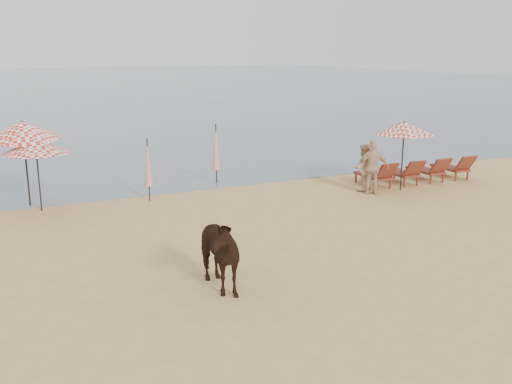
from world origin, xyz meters
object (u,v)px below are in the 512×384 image
umbrella_closed_right (216,147)px  umbrella_open_left_b (23,130)px  umbrella_open_right (404,128)px  umbrella_closed_left (148,163)px  cow (213,251)px  umbrella_open_left_a (36,146)px  lounger_cluster_right (417,170)px  beachgoer_right_b (373,168)px  beachgoer_right_a (363,168)px

umbrella_closed_right → umbrella_open_left_b: bearing=-176.8°
umbrella_open_right → umbrella_closed_left: size_ratio=1.18×
umbrella_closed_left → cow: bearing=-94.8°
umbrella_open_left_b → umbrella_closed_right: bearing=12.7°
umbrella_closed_right → cow: size_ratio=1.14×
umbrella_open_left_a → cow: 8.15m
lounger_cluster_right → beachgoer_right_b: bearing=-162.7°
umbrella_open_right → beachgoer_right_b: umbrella_open_right is taller
umbrella_closed_left → umbrella_open_right: bearing=-15.4°
lounger_cluster_right → umbrella_open_left_b: 13.46m
umbrella_open_left_a → cow: umbrella_open_left_a is taller
lounger_cluster_right → umbrella_open_right: size_ratio=1.76×
umbrella_open_left_b → beachgoer_right_b: (10.57, -3.27, -1.48)m
umbrella_closed_right → beachgoer_right_b: 5.56m
cow → beachgoer_right_a: bearing=33.3°
umbrella_open_left_b → cow: bearing=-61.1°
umbrella_closed_left → beachgoer_right_a: bearing=-14.5°
umbrella_open_right → beachgoer_right_b: (-1.26, -0.05, -1.25)m
beachgoer_right_a → beachgoer_right_b: (0.03, -0.51, 0.10)m
umbrella_closed_right → cow: (-3.44, -8.69, -0.53)m
umbrella_closed_right → beachgoer_right_b: size_ratio=1.19×
umbrella_open_left_a → umbrella_closed_right: umbrella_open_left_a is taller
lounger_cluster_right → umbrella_open_left_b: bearing=170.5°
umbrella_open_left_b → umbrella_closed_left: 3.84m
umbrella_open_left_a → umbrella_open_left_b: 0.88m
umbrella_closed_right → beachgoer_right_a: 5.23m
lounger_cluster_right → umbrella_closed_left: 9.70m
umbrella_closed_left → umbrella_open_left_a: bearing=176.0°
umbrella_closed_right → lounger_cluster_right: bearing=-23.6°
beachgoer_right_a → beachgoer_right_b: size_ratio=0.89×
umbrella_open_left_b → umbrella_closed_left: (3.55, -0.95, -1.14)m
umbrella_open_left_a → umbrella_closed_right: size_ratio=1.01×
umbrella_open_left_a → cow: bearing=-68.0°
umbrella_closed_left → umbrella_closed_right: (2.82, 1.31, 0.09)m
umbrella_closed_left → cow: (-0.62, -7.39, -0.45)m
lounger_cluster_right → umbrella_open_right: 2.21m
lounger_cluster_right → umbrella_open_right: bearing=-150.7°
umbrella_open_right → beachgoer_right_b: bearing=-158.6°
umbrella_open_left_b → umbrella_open_right: 12.26m
umbrella_open_right → umbrella_closed_right: umbrella_open_right is taller
umbrella_open_left_b → beachgoer_right_a: 11.00m
umbrella_closed_right → beachgoer_right_a: umbrella_closed_right is taller
umbrella_closed_right → beachgoer_right_b: umbrella_closed_right is taller
lounger_cluster_right → umbrella_open_left_a: 13.02m
beachgoer_right_b → beachgoer_right_a: bearing=-57.4°
umbrella_open_right → cow: umbrella_open_right is taller
lounger_cluster_right → umbrella_open_left_b: size_ratio=1.53×
umbrella_open_left_b → beachgoer_right_b: umbrella_open_left_b is taller
beachgoer_right_a → beachgoer_right_b: beachgoer_right_b is taller
lounger_cluster_right → umbrella_closed_left: size_ratio=2.08×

